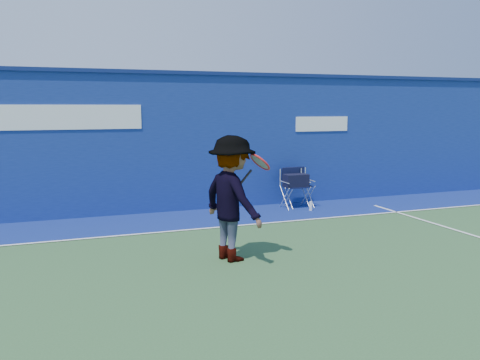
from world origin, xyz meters
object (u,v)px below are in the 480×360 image
object	(u,v)px
directors_chair_left	(295,191)
tennis_player	(232,198)
water_bottle	(311,206)
directors_chair_right	(299,195)

from	to	relation	value
directors_chair_left	tennis_player	size ratio (longest dim) A/B	0.48
water_bottle	tennis_player	world-z (taller)	tennis_player
directors_chair_right	tennis_player	distance (m)	4.44
water_bottle	tennis_player	xyz separation A→B (m)	(-2.86, -2.84, 0.84)
water_bottle	tennis_player	size ratio (longest dim) A/B	0.11
directors_chair_left	water_bottle	bearing A→B (deg)	-68.51
directors_chair_right	water_bottle	bearing A→B (deg)	-85.86
water_bottle	directors_chair_left	bearing A→B (deg)	111.49
directors_chair_right	water_bottle	size ratio (longest dim) A/B	4.22
directors_chair_left	water_bottle	size ratio (longest dim) A/B	4.23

